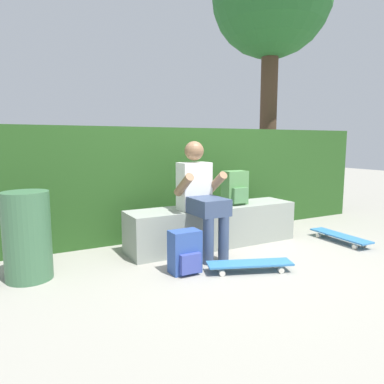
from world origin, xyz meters
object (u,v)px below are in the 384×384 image
object	(u,v)px
skateboard_near_person	(250,264)
backpack_on_ground	(185,253)
backpack_on_bench	(235,188)
trash_bin	(27,236)
skateboard_beside_bench	(340,236)
bench_main	(214,226)
person_skater	(201,194)

from	to	relation	value
skateboard_near_person	backpack_on_ground	size ratio (longest dim) A/B	2.05
skateboard_near_person	backpack_on_bench	distance (m)	1.17
skateboard_near_person	backpack_on_ground	xyz separation A→B (m)	(-0.54, 0.27, 0.12)
backpack_on_ground	trash_bin	size ratio (longest dim) A/B	0.51
trash_bin	skateboard_beside_bench	bearing A→B (deg)	-8.49
bench_main	person_skater	world-z (taller)	person_skater
backpack_on_ground	backpack_on_bench	bearing A→B (deg)	32.22
trash_bin	backpack_on_bench	bearing A→B (deg)	2.70
backpack_on_bench	trash_bin	bearing A→B (deg)	-177.30
skateboard_near_person	skateboard_beside_bench	bearing A→B (deg)	10.03
skateboard_beside_bench	bench_main	bearing A→B (deg)	156.16
backpack_on_ground	bench_main	bearing A→B (deg)	42.19
skateboard_near_person	skateboard_beside_bench	world-z (taller)	same
person_skater	skateboard_beside_bench	bearing A→B (deg)	-13.39
person_skater	backpack_on_ground	bearing A→B (deg)	-133.89
skateboard_near_person	bench_main	bearing A→B (deg)	79.88
skateboard_beside_bench	person_skater	bearing A→B (deg)	166.61
skateboard_beside_bench	backpack_on_ground	world-z (taller)	backpack_on_ground
bench_main	skateboard_near_person	size ratio (longest dim) A/B	2.53
bench_main	skateboard_beside_bench	xyz separation A→B (m)	(1.42, -0.63, -0.16)
backpack_on_ground	person_skater	bearing A→B (deg)	46.11
bench_main	skateboard_beside_bench	world-z (taller)	bench_main
backpack_on_ground	trash_bin	xyz separation A→B (m)	(-1.29, 0.52, 0.20)
person_skater	backpack_on_ground	size ratio (longest dim) A/B	3.04
person_skater	trash_bin	world-z (taller)	person_skater
person_skater	skateboard_near_person	distance (m)	0.92
bench_main	backpack_on_ground	world-z (taller)	bench_main
bench_main	backpack_on_bench	distance (m)	0.52
skateboard_beside_bench	skateboard_near_person	bearing A→B (deg)	-169.97
bench_main	person_skater	distance (m)	0.57
bench_main	skateboard_near_person	distance (m)	0.94
skateboard_near_person	skateboard_beside_bench	size ratio (longest dim) A/B	1.01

